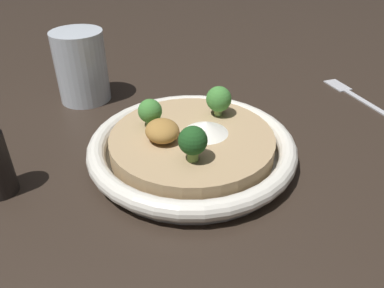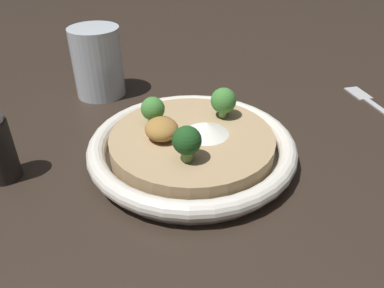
{
  "view_description": "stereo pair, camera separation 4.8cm",
  "coord_description": "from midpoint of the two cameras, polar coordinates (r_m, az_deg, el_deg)",
  "views": [
    {
      "loc": [
        -0.38,
        0.12,
        0.28
      ],
      "look_at": [
        0.0,
        0.0,
        0.02
      ],
      "focal_mm": 35.0,
      "sensor_mm": 36.0,
      "label": 1
    },
    {
      "loc": [
        -0.39,
        0.07,
        0.28
      ],
      "look_at": [
        0.0,
        0.0,
        0.02
      ],
      "focal_mm": 35.0,
      "sensor_mm": 36.0,
      "label": 2
    }
  ],
  "objects": [
    {
      "name": "cheese_sprinkle",
      "position": [
        0.47,
        -0.64,
        2.31
      ],
      "size": [
        0.06,
        0.06,
        0.02
      ],
      "color": "white",
      "rests_on": "risotto_bowl"
    },
    {
      "name": "broccoli_front",
      "position": [
        0.5,
        1.38,
        6.73
      ],
      "size": [
        0.03,
        0.03,
        0.04
      ],
      "color": "#84A856",
      "rests_on": "risotto_bowl"
    },
    {
      "name": "ground_plane",
      "position": [
        0.49,
        -2.79,
        -2.26
      ],
      "size": [
        6.0,
        6.0,
        0.0
      ],
      "primitive_type": "plane",
      "color": "#2D231C"
    },
    {
      "name": "drinking_glass",
      "position": [
        0.65,
        -18.59,
        11.06
      ],
      "size": [
        0.08,
        0.08,
        0.11
      ],
      "color": "silver",
      "rests_on": "ground_plane"
    },
    {
      "name": "fork_utensil",
      "position": [
        0.7,
        21.43,
        7.13
      ],
      "size": [
        0.16,
        0.03,
        0.0
      ],
      "rotation": [
        0.0,
        0.0,
        0.06
      ],
      "color": "#B7B7BC",
      "rests_on": "ground_plane"
    },
    {
      "name": "broccoli_back_left",
      "position": [
        0.41,
        -3.2,
        0.26
      ],
      "size": [
        0.03,
        0.03,
        0.04
      ],
      "color": "#759E4C",
      "rests_on": "risotto_bowl"
    },
    {
      "name": "crispy_onion_garnish",
      "position": [
        0.45,
        -7.43,
        1.62
      ],
      "size": [
        0.05,
        0.04,
        0.03
      ],
      "color": "#A37538",
      "rests_on": "risotto_bowl"
    },
    {
      "name": "broccoli_back",
      "position": [
        0.49,
        -9.23,
        4.81
      ],
      "size": [
        0.03,
        0.03,
        0.04
      ],
      "color": "#759E4C",
      "rests_on": "risotto_bowl"
    },
    {
      "name": "risotto_bowl",
      "position": [
        0.48,
        -2.85,
        -0.47
      ],
      "size": [
        0.27,
        0.27,
        0.04
      ],
      "color": "silver",
      "rests_on": "ground_plane"
    }
  ]
}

